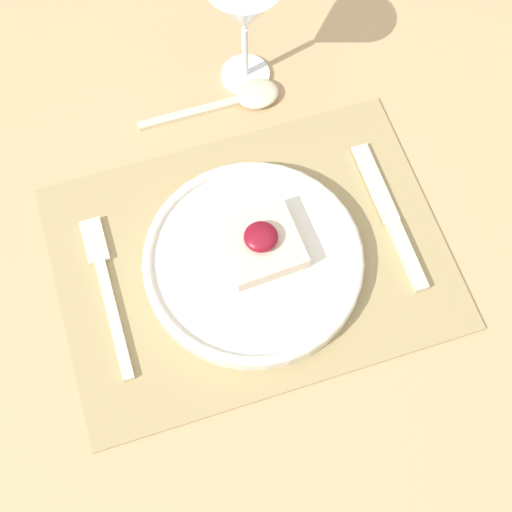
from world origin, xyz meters
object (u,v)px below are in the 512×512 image
Objects in this scene: fork at (105,284)px; knife at (393,225)px; wine_glass_near at (244,11)px; spoon at (244,98)px; dinner_plate at (256,258)px.

fork is 1.00× the size of knife.
wine_glass_near is (-0.10, 0.25, 0.11)m from knife.
knife is 1.08× the size of spoon.
spoon reaches higher than knife.
wine_glass_near is at bearing 46.31° from fork.
dinner_plate reaches higher than spoon.
fork is at bearing -135.70° from wine_glass_near.
dinner_plate is at bearing -6.43° from fork.
dinner_plate is 1.56× the size of wine_glass_near.
dinner_plate reaches higher than fork.
wine_glass_near is at bearing 67.36° from spoon.
dinner_plate is at bearing -179.28° from knife.
dinner_plate reaches higher than knife.
knife is at bearing -65.77° from spoon.
spoon is (0.05, 0.21, -0.01)m from dinner_plate.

